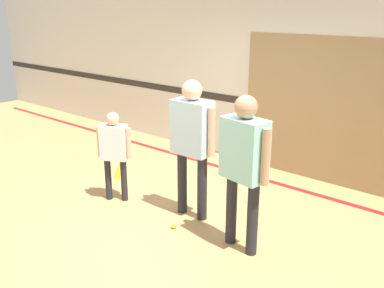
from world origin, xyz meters
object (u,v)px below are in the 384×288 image
object	(u,v)px
person_instructor	(192,135)
racket_spare_on_floor	(250,182)
person_student_right	(244,157)
training_cone	(120,169)
tennis_ball_by_spare_racket	(265,180)
tennis_ball_near_instructor	(174,226)
person_student_left	(114,147)

from	to	relation	value
person_instructor	racket_spare_on_floor	xyz separation A→B (m)	(0.02, 1.35, -1.06)
person_student_right	training_cone	size ratio (longest dim) A/B	6.58
person_instructor	tennis_ball_by_spare_racket	xyz separation A→B (m)	(0.17, 1.51, -1.04)
tennis_ball_near_instructor	racket_spare_on_floor	bearing A→B (deg)	91.28
person_student_left	tennis_ball_near_instructor	distance (m)	1.36
tennis_ball_near_instructor	tennis_ball_by_spare_racket	xyz separation A→B (m)	(0.11, 1.92, 0.00)
person_instructor	tennis_ball_near_instructor	bearing A→B (deg)	-84.18
person_student_right	training_cone	bearing A→B (deg)	-1.26
tennis_ball_near_instructor	tennis_ball_by_spare_racket	size ratio (longest dim) A/B	1.00
person_student_right	tennis_ball_by_spare_racket	distance (m)	2.16
tennis_ball_near_instructor	tennis_ball_by_spare_racket	world-z (taller)	same
tennis_ball_near_instructor	person_instructor	bearing A→B (deg)	97.65
person_instructor	person_student_right	distance (m)	0.93
person_instructor	person_student_left	distance (m)	1.17
person_student_right	person_student_left	bearing A→B (deg)	11.72
training_cone	racket_spare_on_floor	bearing A→B (deg)	33.04
person_instructor	training_cone	distance (m)	1.93
person_instructor	tennis_ball_near_instructor	size ratio (longest dim) A/B	26.22
person_student_right	racket_spare_on_floor	bearing A→B (deg)	-51.17
racket_spare_on_floor	training_cone	size ratio (longest dim) A/B	1.95
racket_spare_on_floor	tennis_ball_by_spare_racket	xyz separation A→B (m)	(0.15, 0.15, 0.02)
person_instructor	training_cone	size ratio (longest dim) A/B	6.67
racket_spare_on_floor	tennis_ball_by_spare_racket	distance (m)	0.22
tennis_ball_by_spare_racket	training_cone	distance (m)	2.22
person_student_left	person_student_right	size ratio (longest dim) A/B	0.72
person_instructor	racket_spare_on_floor	bearing A→B (deg)	87.52
person_student_left	tennis_ball_near_instructor	bearing A→B (deg)	-34.41
person_student_left	racket_spare_on_floor	size ratio (longest dim) A/B	2.43
person_instructor	person_student_left	world-z (taller)	person_instructor
person_student_right	racket_spare_on_floor	world-z (taller)	person_student_right
tennis_ball_by_spare_racket	training_cone	size ratio (longest dim) A/B	0.25
person_student_right	tennis_ball_by_spare_racket	world-z (taller)	person_student_right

